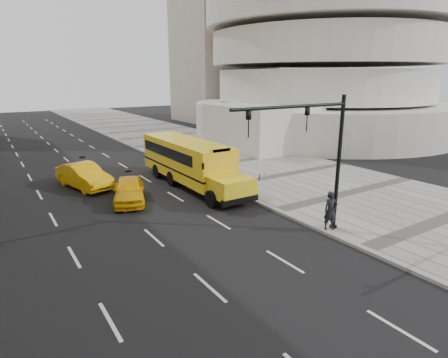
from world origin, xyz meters
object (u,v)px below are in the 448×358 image
school_bus (188,159)px  traffic_signal (318,150)px  pedestrian (331,211)px  taxi_near (129,190)px  taxi_far (84,176)px

school_bus → traffic_signal: 11.15m
school_bus → pedestrian: school_bus is taller
school_bus → taxi_near: size_ratio=2.69×
taxi_far → pedestrian: 16.09m
taxi_near → taxi_far: bearing=128.4°
taxi_far → pedestrian: pedestrian is taller
school_bus → traffic_signal: size_ratio=1.81×
taxi_far → traffic_signal: size_ratio=0.76×
taxi_near → taxi_far: 4.74m
school_bus → traffic_signal: traffic_signal is taller
pedestrian → school_bus: bearing=118.3°
taxi_near → traffic_signal: (5.38, -9.44, 3.36)m
school_bus → taxi_far: (-6.19, 3.06, -0.96)m
pedestrian → traffic_signal: traffic_signal is taller
school_bus → taxi_far: 6.97m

